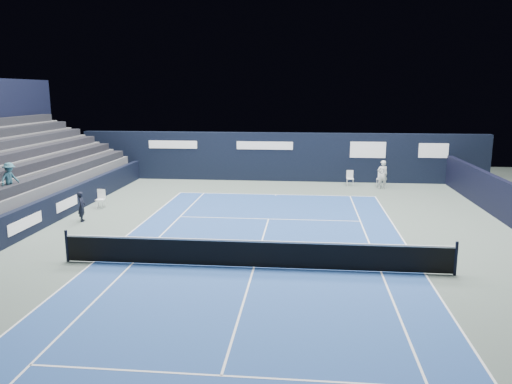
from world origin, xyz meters
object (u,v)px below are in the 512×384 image
folding_chair_back_b (381,177)px  folding_chair_back_a (350,175)px  tennis_player (382,175)px  tennis_net (254,253)px  line_judge_chair (101,197)px

folding_chair_back_b → folding_chair_back_a: bearing=-161.3°
folding_chair_back_a → tennis_player: (1.82, -0.86, 0.22)m
folding_chair_back_a → tennis_net: bearing=-110.7°
tennis_net → tennis_player: tennis_player is taller
folding_chair_back_b → tennis_net: bearing=-91.5°
folding_chair_back_b → line_judge_chair: size_ratio=1.10×
folding_chair_back_b → line_judge_chair: bearing=-133.0°
folding_chair_back_a → tennis_net: size_ratio=0.07×
folding_chair_back_a → folding_chair_back_b: bearing=-6.9°
tennis_net → folding_chair_back_a: bearing=74.0°
tennis_player → line_judge_chair: bearing=-156.4°
tennis_net → tennis_player: 15.58m
folding_chair_back_a → line_judge_chair: bearing=-155.1°
folding_chair_back_a → folding_chair_back_b: 1.88m
line_judge_chair → tennis_net: 11.59m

